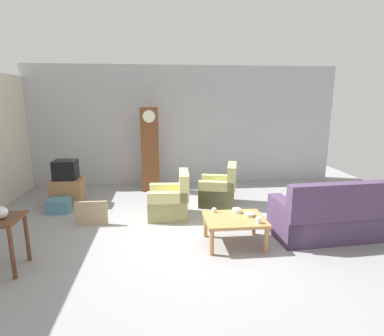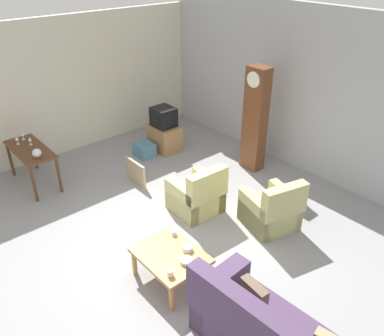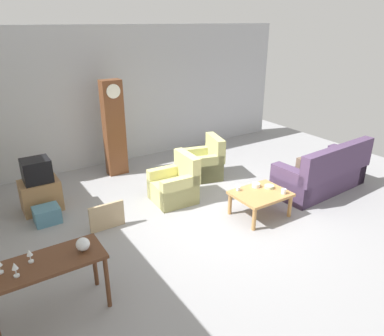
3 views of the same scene
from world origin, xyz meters
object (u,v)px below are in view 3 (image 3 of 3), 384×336
tv_stand_cabinet (41,195)px  wine_glass_mid (15,267)px  glass_dome_cloche (83,244)px  cup_blue_rimmed (238,189)px  coffee_table_wood (260,196)px  wine_glass_short (30,254)px  couch_floral (323,174)px  console_table_dark (47,270)px  cup_white_porcelain (284,191)px  grandfather_clock (114,128)px  storage_box_blue (47,215)px  tv_crt (36,170)px  framed_picture_leaning (107,216)px  armchair_olive_near (175,186)px  bowl_white_stacked (256,185)px  bowl_shallow_green (269,187)px  armchair_olive_far (204,164)px

tv_stand_cabinet → wine_glass_mid: size_ratio=3.87×
glass_dome_cloche → cup_blue_rimmed: (2.99, 0.75, -0.36)m
coffee_table_wood → wine_glass_short: bearing=-174.6°
couch_floral → cup_blue_rimmed: size_ratio=29.95×
console_table_dark → tv_stand_cabinet: bearing=80.8°
cup_white_porcelain → tv_stand_cabinet: bearing=144.0°
grandfather_clock → storage_box_blue: 2.52m
tv_crt → framed_picture_leaning: bearing=-58.8°
armchair_olive_near → bowl_white_stacked: bearing=-46.2°
armchair_olive_near → cup_white_porcelain: bearing=-50.8°
armchair_olive_near → storage_box_blue: 2.36m
tv_stand_cabinet → cup_white_porcelain: (3.57, -2.59, 0.21)m
cup_white_porcelain → grandfather_clock: bearing=116.4°
cup_white_porcelain → couch_floral: bearing=12.7°
framed_picture_leaning → couch_floral: bearing=-12.8°
cup_white_porcelain → bowl_shallow_green: 0.31m
wine_glass_short → storage_box_blue: bearing=75.6°
grandfather_clock → cup_white_porcelain: grandfather_clock is taller
grandfather_clock → bowl_white_stacked: (1.50, -3.01, -0.58)m
armchair_olive_far → cup_blue_rimmed: (-0.42, -1.69, 0.18)m
console_table_dark → wine_glass_mid: bearing=-162.4°
cup_white_porcelain → bowl_white_stacked: size_ratio=0.61×
coffee_table_wood → tv_stand_cabinet: 4.02m
grandfather_clock → bowl_shallow_green: (1.67, -3.18, -0.59)m
grandfather_clock → glass_dome_cloche: 4.14m
armchair_olive_near → tv_crt: bearing=156.0°
framed_picture_leaning → cup_white_porcelain: 3.08m
glass_dome_cloche → bowl_white_stacked: size_ratio=1.11×
framed_picture_leaning → storage_box_blue: bearing=136.8°
cup_blue_rimmed → bowl_shallow_green: (0.54, -0.23, -0.01)m
glass_dome_cloche → bowl_shallow_green: 3.59m
armchair_olive_far → bowl_white_stacked: 1.76m
coffee_table_wood → cup_white_porcelain: cup_white_porcelain is taller
armchair_olive_far → storage_box_blue: (-3.42, -0.16, -0.16)m
storage_box_blue → bowl_white_stacked: (3.37, -1.59, 0.34)m
armchair_olive_near → console_table_dark: armchair_olive_near is taller
tv_stand_cabinet → glass_dome_cloche: 2.86m
cup_blue_rimmed → wine_glass_mid: bearing=-167.5°
armchair_olive_near → cup_white_porcelain: 2.05m
framed_picture_leaning → cup_blue_rimmed: size_ratio=8.36×
bowl_shallow_green → wine_glass_short: 4.14m
grandfather_clock → bowl_shallow_green: 3.64m
cup_white_porcelain → wine_glass_short: size_ratio=0.55×
glass_dome_cloche → wine_glass_mid: size_ratio=0.93×
grandfather_clock → couch_floral: bearing=-44.4°
armchair_olive_far → framed_picture_leaning: armchair_olive_far is taller
coffee_table_wood → tv_stand_cabinet: (-3.26, 2.35, -0.10)m
couch_floral → glass_dome_cloche: size_ratio=13.12×
cup_white_porcelain → wine_glass_mid: 4.36m
armchair_olive_far → bowl_shallow_green: bearing=-86.3°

